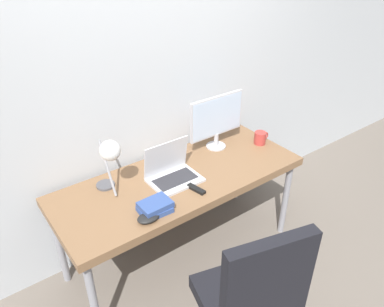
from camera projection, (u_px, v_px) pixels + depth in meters
The scene contains 11 objects.
ground_plane at pixel (209, 281), 2.78m from camera, with size 12.00×12.00×0.00m, color #70665B.
wall_back at pixel (145, 85), 2.64m from camera, with size 8.00×0.05×2.60m.
desk at pixel (181, 184), 2.67m from camera, with size 1.80×0.71×0.75m.
laptop at pixel (172, 172), 2.58m from camera, with size 0.34×0.26×0.27m.
monitor at pixel (217, 119), 2.87m from camera, with size 0.49×0.16×0.43m.
desk_lamp at pixel (110, 155), 2.28m from camera, with size 0.13×0.28×0.42m.
office_chair at pixel (254, 294), 1.99m from camera, with size 0.60×0.56×1.05m.
book_stack at pixel (155, 207), 2.30m from camera, with size 0.20×0.16×0.07m.
tv_remote at pixel (196, 189), 2.49m from camera, with size 0.07×0.15×0.02m.
mug at pixel (260, 138), 3.02m from camera, with size 0.14×0.09×0.10m.
game_controller at pixel (149, 217), 2.23m from camera, with size 0.14×0.10×0.04m.
Camera 1 is at (-1.22, -1.44, 2.25)m, focal length 35.00 mm.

